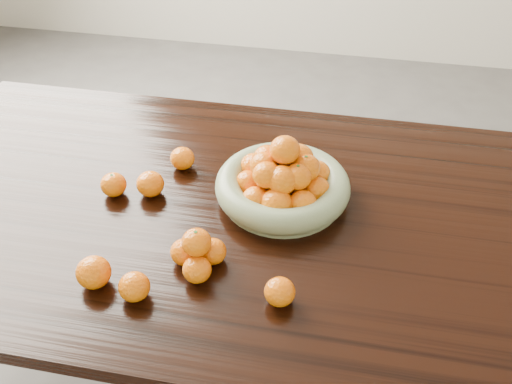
% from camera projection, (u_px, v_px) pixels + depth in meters
% --- Properties ---
extents(ground, '(5.00, 5.00, 0.00)m').
position_uv_depth(ground, '(262.00, 382.00, 1.89)').
color(ground, '#575552').
rests_on(ground, ground).
extents(dining_table, '(2.00, 1.00, 0.75)m').
position_uv_depth(dining_table, '(264.00, 239.00, 1.47)').
color(dining_table, black).
rests_on(dining_table, ground).
extents(fruit_bowl, '(0.34, 0.34, 0.18)m').
position_uv_depth(fruit_bowl, '(283.00, 181.00, 1.43)').
color(fruit_bowl, gray).
rests_on(fruit_bowl, dining_table).
extents(orange_pyramid, '(0.12, 0.12, 0.11)m').
position_uv_depth(orange_pyramid, '(198.00, 253.00, 1.25)').
color(orange_pyramid, orange).
rests_on(orange_pyramid, dining_table).
extents(loose_orange_0, '(0.07, 0.07, 0.06)m').
position_uv_depth(loose_orange_0, '(113.00, 185.00, 1.45)').
color(loose_orange_0, orange).
rests_on(loose_orange_0, dining_table).
extents(loose_orange_1, '(0.07, 0.07, 0.06)m').
position_uv_depth(loose_orange_1, '(134.00, 287.00, 1.19)').
color(loose_orange_1, orange).
rests_on(loose_orange_1, dining_table).
extents(loose_orange_2, '(0.07, 0.07, 0.06)m').
position_uv_depth(loose_orange_2, '(280.00, 292.00, 1.18)').
color(loose_orange_2, orange).
rests_on(loose_orange_2, dining_table).
extents(loose_orange_3, '(0.07, 0.07, 0.07)m').
position_uv_depth(loose_orange_3, '(150.00, 184.00, 1.45)').
color(loose_orange_3, orange).
rests_on(loose_orange_3, dining_table).
extents(loose_orange_4, '(0.07, 0.07, 0.06)m').
position_uv_depth(loose_orange_4, '(182.00, 158.00, 1.54)').
color(loose_orange_4, orange).
rests_on(loose_orange_4, dining_table).
extents(loose_orange_5, '(0.08, 0.08, 0.07)m').
position_uv_depth(loose_orange_5, '(94.00, 272.00, 1.21)').
color(loose_orange_5, orange).
rests_on(loose_orange_5, dining_table).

